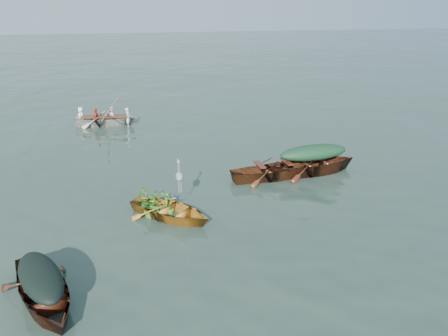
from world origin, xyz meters
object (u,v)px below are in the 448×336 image
object	(u,v)px
yellow_dinghy	(171,218)
heron	(180,181)
rowed_boat	(106,126)
dark_covered_boat	(45,302)
open_wooden_boat	(273,178)
green_tarp_boat	(312,173)

from	to	relation	value
yellow_dinghy	heron	distance (m)	1.03
rowed_boat	yellow_dinghy	bearing A→B (deg)	-160.64
dark_covered_boat	heron	distance (m)	4.73
yellow_dinghy	heron	xyz separation A→B (m)	(0.33, 0.44, 0.87)
dark_covered_boat	open_wooden_boat	distance (m)	8.16
yellow_dinghy	open_wooden_boat	world-z (taller)	open_wooden_boat
open_wooden_boat	yellow_dinghy	bearing A→B (deg)	115.49
rowed_boat	dark_covered_boat	bearing A→B (deg)	-175.66
dark_covered_boat	green_tarp_boat	xyz separation A→B (m)	(7.76, 5.33, 0.00)
yellow_dinghy	heron	bearing A→B (deg)	5.19
green_tarp_boat	open_wooden_boat	world-z (taller)	green_tarp_boat
open_wooden_boat	heron	size ratio (longest dim) A/B	4.33
green_tarp_boat	open_wooden_boat	xyz separation A→B (m)	(-1.45, -0.16, 0.00)
rowed_boat	open_wooden_boat	bearing A→B (deg)	-136.44
yellow_dinghy	dark_covered_boat	world-z (taller)	dark_covered_boat
dark_covered_boat	green_tarp_boat	size ratio (longest dim) A/B	0.81
open_wooden_boat	green_tarp_boat	bearing A→B (deg)	-89.07
yellow_dinghy	dark_covered_boat	bearing A→B (deg)	179.69
yellow_dinghy	green_tarp_boat	xyz separation A→B (m)	(5.02, 2.27, 0.00)
green_tarp_boat	dark_covered_boat	bearing A→B (deg)	118.34
yellow_dinghy	rowed_boat	xyz separation A→B (m)	(-2.19, 9.82, 0.00)
green_tarp_boat	yellow_dinghy	bearing A→B (deg)	108.26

